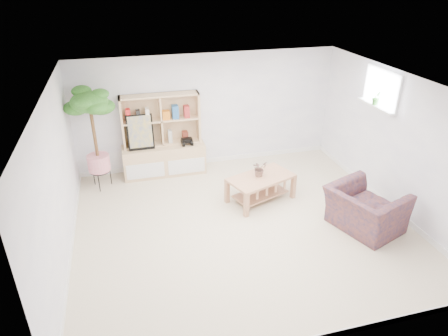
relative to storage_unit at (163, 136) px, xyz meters
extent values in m
cube|color=beige|center=(1.01, -2.24, -0.84)|extent=(5.50, 5.00, 0.01)
cube|color=white|center=(1.01, -2.24, 1.56)|extent=(5.50, 5.00, 0.01)
cube|color=white|center=(1.01, 0.26, 0.36)|extent=(5.50, 0.01, 2.40)
cube|color=white|center=(1.01, -4.74, 0.36)|extent=(5.50, 0.01, 2.40)
cube|color=white|center=(-1.74, -2.24, 0.36)|extent=(0.01, 5.00, 2.40)
cube|color=white|center=(3.76, -2.24, 0.36)|extent=(0.01, 5.00, 2.40)
cube|color=white|center=(3.68, -1.64, 0.84)|extent=(0.14, 1.00, 0.04)
imported|color=#206F1D|center=(1.56, -1.50, -0.21)|extent=(0.33, 0.30, 0.29)
imported|color=#131E43|center=(2.93, -2.85, -0.43)|extent=(1.29, 1.37, 0.82)
imported|color=#20571D|center=(3.68, -1.61, 0.99)|extent=(0.16, 0.14, 0.26)
camera|label=1|loc=(-0.72, -7.59, 3.08)|focal=32.00mm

